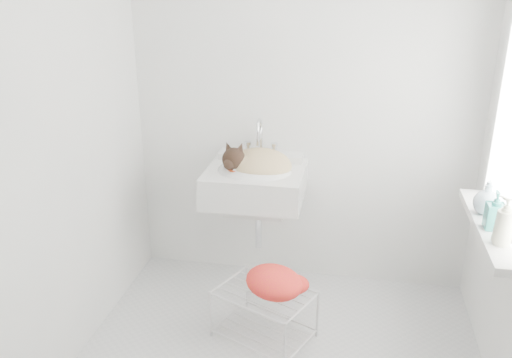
% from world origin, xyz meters
% --- Properties ---
extents(back_wall, '(2.20, 0.02, 2.50)m').
position_xyz_m(back_wall, '(0.00, 1.00, 1.25)').
color(back_wall, white).
rests_on(back_wall, ground).
extents(left_wall, '(0.02, 2.00, 2.50)m').
position_xyz_m(left_wall, '(-1.10, 0.00, 1.25)').
color(left_wall, white).
rests_on(left_wall, ground).
extents(windowsill, '(0.16, 0.88, 0.04)m').
position_xyz_m(windowsill, '(1.01, 0.20, 0.83)').
color(windowsill, white).
rests_on(windowsill, right_wall).
extents(sink, '(0.60, 0.52, 0.24)m').
position_xyz_m(sink, '(-0.26, 0.74, 0.85)').
color(sink, white).
rests_on(sink, back_wall).
extents(faucet, '(0.22, 0.15, 0.22)m').
position_xyz_m(faucet, '(-0.26, 0.92, 0.99)').
color(faucet, silver).
rests_on(faucet, sink).
extents(cat, '(0.45, 0.39, 0.26)m').
position_xyz_m(cat, '(-0.25, 0.72, 0.89)').
color(cat, tan).
rests_on(cat, sink).
extents(wire_rack, '(0.61, 0.53, 0.30)m').
position_xyz_m(wire_rack, '(-0.12, 0.24, 0.15)').
color(wire_rack, silver).
rests_on(wire_rack, floor).
extents(towel, '(0.42, 0.40, 0.14)m').
position_xyz_m(towel, '(-0.06, 0.24, 0.33)').
color(towel, '#D8510E').
rests_on(towel, wire_rack).
extents(bottle_a, '(0.10, 0.10, 0.19)m').
position_xyz_m(bottle_a, '(1.00, -0.01, 0.85)').
color(bottle_a, white).
rests_on(bottle_a, windowsill).
extents(bottle_b, '(0.08, 0.09, 0.19)m').
position_xyz_m(bottle_b, '(1.00, 0.15, 0.85)').
color(bottle_b, '#237872').
rests_on(bottle_b, windowsill).
extents(bottle_c, '(0.16, 0.16, 0.17)m').
position_xyz_m(bottle_c, '(1.00, 0.32, 0.85)').
color(bottle_c, silver).
rests_on(bottle_c, windowsill).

